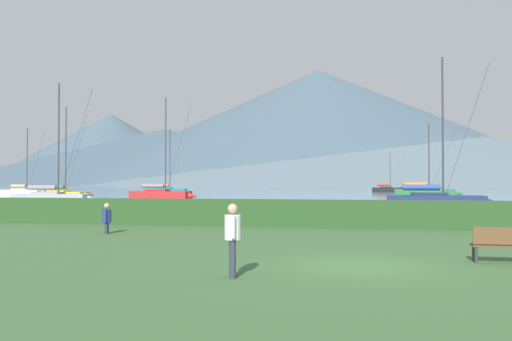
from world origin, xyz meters
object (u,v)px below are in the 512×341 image
object	(u,v)px
sailboat_slip_7	(436,201)
person_standing_walker	(233,234)
sailboat_slip_4	(388,189)
person_seated_viewer	(107,217)
sailboat_slip_2	(24,193)
park_bench_near_path	(505,243)
sailboat_slip_6	(167,191)
sailboat_slip_5	(62,195)
sailboat_slip_9	(53,198)
sailboat_slip_0	(425,193)
sailboat_slip_3	(162,195)

from	to	relation	value
sailboat_slip_7	person_standing_walker	world-z (taller)	sailboat_slip_7
sailboat_slip_4	sailboat_slip_7	distance (m)	62.45
sailboat_slip_4	person_seated_viewer	world-z (taller)	sailboat_slip_4
sailboat_slip_2	person_standing_walker	size ratio (longest dim) A/B	5.66
sailboat_slip_2	park_bench_near_path	distance (m)	68.39
sailboat_slip_6	sailboat_slip_7	bearing A→B (deg)	-53.54
sailboat_slip_5	sailboat_slip_6	distance (m)	23.45
sailboat_slip_4	sailboat_slip_9	distance (m)	69.36
sailboat_slip_0	sailboat_slip_6	size ratio (longest dim) A/B	0.93
park_bench_near_path	person_seated_viewer	xyz separation A→B (m)	(-13.85, 5.20, 0.15)
sailboat_slip_0	person_seated_viewer	size ratio (longest dim) A/B	7.59
sailboat_slip_2	sailboat_slip_6	world-z (taller)	sailboat_slip_6
sailboat_slip_6	sailboat_slip_3	bearing A→B (deg)	-78.28
sailboat_slip_0	person_seated_viewer	distance (m)	51.89
person_seated_viewer	sailboat_slip_4	bearing A→B (deg)	63.47
sailboat_slip_4	sailboat_slip_5	distance (m)	62.75
sailboat_slip_0	sailboat_slip_5	bearing A→B (deg)	-157.50
sailboat_slip_6	person_seated_viewer	size ratio (longest dim) A/B	8.16
sailboat_slip_9	park_bench_near_path	xyz separation A→B (m)	(29.78, -26.76, -0.11)
sailboat_slip_5	sailboat_slip_7	distance (m)	40.41
sailboat_slip_3	park_bench_near_path	xyz separation A→B (m)	(25.01, -40.34, -0.12)
sailboat_slip_9	person_seated_viewer	world-z (taller)	sailboat_slip_9
sailboat_slip_3	sailboat_slip_4	xyz separation A→B (m)	(27.48, 47.84, -0.10)
park_bench_near_path	person_standing_walker	size ratio (longest dim) A/B	0.99
sailboat_slip_4	sailboat_slip_7	world-z (taller)	sailboat_slip_7
sailboat_slip_0	sailboat_slip_3	xyz separation A→B (m)	(-29.85, -13.28, -0.03)
sailboat_slip_0	sailboat_slip_9	world-z (taller)	sailboat_slip_9
sailboat_slip_7	sailboat_slip_3	bearing A→B (deg)	154.43
sailboat_slip_2	sailboat_slip_7	xyz separation A→B (m)	(50.01, -23.07, 0.08)
park_bench_near_path	sailboat_slip_2	bearing A→B (deg)	135.72
sailboat_slip_2	sailboat_slip_3	bearing A→B (deg)	-13.01
sailboat_slip_9	park_bench_near_path	world-z (taller)	sailboat_slip_9
sailboat_slip_9	sailboat_slip_6	bearing A→B (deg)	89.35
sailboat_slip_2	park_bench_near_path	xyz separation A→B (m)	(47.92, -48.80, -0.07)
park_bench_near_path	sailboat_slip_3	bearing A→B (deg)	123.04
sailboat_slip_0	sailboat_slip_4	world-z (taller)	sailboat_slip_0
sailboat_slip_6	sailboat_slip_9	size ratio (longest dim) A/B	0.95
sailboat_slip_2	person_standing_walker	xyz separation A→B (m)	(41.38, -52.10, 0.37)
sailboat_slip_3	sailboat_slip_5	distance (m)	11.27
sailboat_slip_3	park_bench_near_path	distance (m)	47.46
sailboat_slip_3	sailboat_slip_9	world-z (taller)	sailboat_slip_3
sailboat_slip_5	sailboat_slip_9	size ratio (longest dim) A/B	0.98
sailboat_slip_6	park_bench_near_path	distance (m)	69.84
sailboat_slip_0	sailboat_slip_6	xyz separation A→B (m)	(-37.23, 8.26, -0.08)
sailboat_slip_3	sailboat_slip_4	distance (m)	55.17
sailboat_slip_3	sailboat_slip_7	xyz separation A→B (m)	(27.10, -14.61, 0.02)
sailboat_slip_0	sailboat_slip_4	distance (m)	34.64
person_standing_walker	sailboat_slip_2	bearing A→B (deg)	111.86
sailboat_slip_7	sailboat_slip_9	bearing A→B (deg)	-179.11
sailboat_slip_2	person_seated_viewer	bearing A→B (deg)	-44.74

